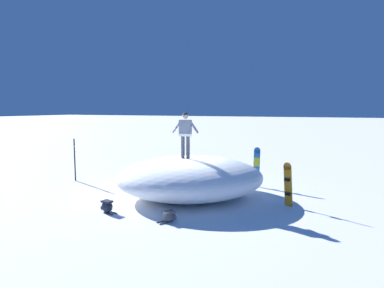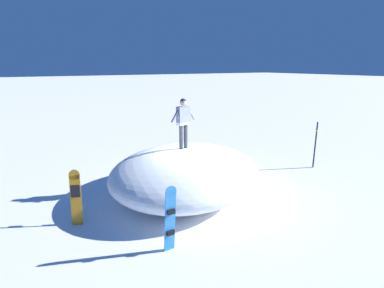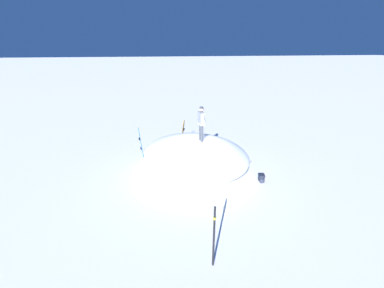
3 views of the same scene
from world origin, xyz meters
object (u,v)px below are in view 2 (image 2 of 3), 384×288
(snowboard_secondary_upright, at_px, (76,196))
(trail_marker_pole, at_px, (315,144))
(backpack_near, at_px, (189,159))
(snowboarder_standing, at_px, (183,119))
(backpack_far, at_px, (142,168))
(snowboard_primary_upright, at_px, (170,218))

(snowboard_secondary_upright, xyz_separation_m, trail_marker_pole, (9.85, -0.27, 0.24))
(snowboard_secondary_upright, bearing_deg, backpack_near, 29.16)
(snowboarder_standing, relative_size, snowboard_secondary_upright, 1.09)
(snowboard_secondary_upright, height_order, backpack_far, snowboard_secondary_upright)
(backpack_near, xyz_separation_m, backpack_far, (-2.32, -0.02, -0.04))
(backpack_far, bearing_deg, trail_marker_pole, -26.12)
(snowboard_primary_upright, height_order, trail_marker_pole, trail_marker_pole)
(snowboarder_standing, bearing_deg, backpack_near, 56.13)
(snowboard_primary_upright, height_order, backpack_far, snowboard_primary_upright)
(snowboarder_standing, bearing_deg, trail_marker_pole, -7.00)
(snowboard_secondary_upright, distance_m, backpack_near, 6.28)
(snowboard_secondary_upright, height_order, backpack_near, snowboard_secondary_upright)
(snowboard_primary_upright, height_order, backpack_near, snowboard_primary_upright)
(trail_marker_pole, bearing_deg, snowboard_primary_upright, -164.24)
(snowboarder_standing, xyz_separation_m, backpack_near, (1.72, 2.57, -2.40))
(snowboard_secondary_upright, xyz_separation_m, backpack_far, (3.13, 3.02, -0.65))
(backpack_near, height_order, backpack_far, backpack_near)
(backpack_far, relative_size, trail_marker_pole, 0.32)
(snowboard_secondary_upright, bearing_deg, backpack_far, 43.94)
(snowboarder_standing, distance_m, snowboard_secondary_upright, 4.17)
(trail_marker_pole, bearing_deg, backpack_far, 153.88)
(snowboarder_standing, distance_m, backpack_far, 3.58)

